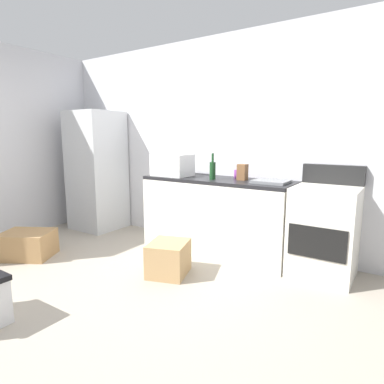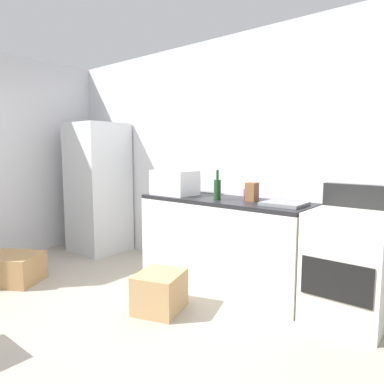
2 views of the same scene
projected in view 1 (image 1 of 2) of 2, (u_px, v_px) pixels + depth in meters
ground_plane at (129, 281)px, 3.15m from camera, size 6.00×6.00×0.00m
wall_back at (211, 143)px, 4.21m from camera, size 5.00×0.10×2.60m
kitchen_counter at (217, 216)px, 3.90m from camera, size 1.80×0.60×0.90m
refrigerator at (97, 171)px, 4.90m from camera, size 0.68×0.66×1.75m
stove_oven at (324, 230)px, 3.24m from camera, size 0.60×0.61×1.10m
microwave at (172, 165)px, 4.08m from camera, size 0.46×0.34×0.27m
sink_basin at (271, 182)px, 3.46m from camera, size 0.36×0.32×0.03m
wine_bottle at (213, 170)px, 3.73m from camera, size 0.07×0.07×0.30m
coffee_mug at (237, 174)px, 3.83m from camera, size 0.08×0.08×0.10m
knife_block at (242, 172)px, 3.68m from camera, size 0.10×0.10×0.18m
cardboard_box_large at (28, 244)px, 3.77m from camera, size 0.68×0.64×0.30m
cardboard_box_medium at (169, 258)px, 3.30m from camera, size 0.48×0.51×0.34m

